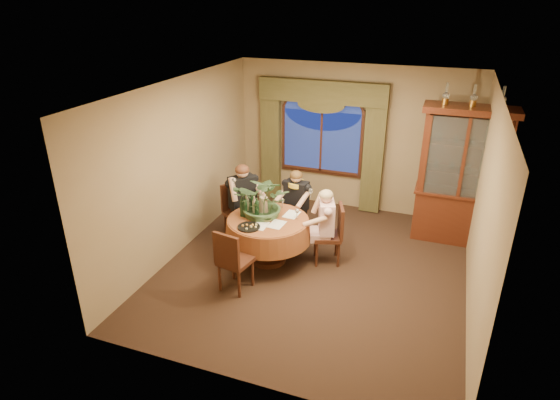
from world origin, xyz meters
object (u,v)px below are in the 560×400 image
(oil_lamp_left, at_px, (446,94))
(wine_bottle_5, at_px, (245,207))
(wine_bottle_4, at_px, (242,206))
(person_pink, at_px, (326,226))
(stoneware_vase, at_px, (263,206))
(wine_bottle_0, at_px, (254,206))
(oil_lamp_right, at_px, (503,97))
(chair_right, at_px, (327,235))
(centerpiece_plant, at_px, (264,180))
(dining_table, at_px, (268,240))
(chair_back_right, at_px, (293,211))
(wine_bottle_2, at_px, (253,202))
(olive_bowl, at_px, (267,220))
(oil_lamp_center, at_px, (474,96))
(wine_bottle_1, at_px, (247,204))
(person_scarf, at_px, (296,204))
(chair_back, at_px, (238,213))
(wine_bottle_3, at_px, (257,208))
(china_cabinet, at_px, (460,177))
(chair_front_left, at_px, (235,259))
(person_back, at_px, (243,202))

(oil_lamp_left, height_order, wine_bottle_5, oil_lamp_left)
(wine_bottle_4, bearing_deg, person_pink, 15.19)
(stoneware_vase, xyz_separation_m, wine_bottle_0, (-0.11, -0.10, 0.02))
(oil_lamp_right, xyz_separation_m, wine_bottle_4, (-3.55, -1.82, -1.59))
(chair_right, bearing_deg, centerpiece_plant, 82.00)
(wine_bottle_0, bearing_deg, person_pink, 14.09)
(oil_lamp_left, bearing_deg, stoneware_vase, -146.15)
(person_pink, relative_size, stoneware_vase, 4.15)
(wine_bottle_0, bearing_deg, wine_bottle_5, -146.66)
(oil_lamp_left, bearing_deg, dining_table, -142.70)
(dining_table, xyz_separation_m, oil_lamp_right, (3.14, 1.77, 2.13))
(chair_back_right, xyz_separation_m, wine_bottle_2, (-0.40, -0.80, 0.44))
(olive_bowl, bearing_deg, oil_lamp_center, 34.28)
(oil_lamp_left, relative_size, wine_bottle_1, 1.03)
(person_scarf, height_order, wine_bottle_2, person_scarf)
(oil_lamp_right, height_order, centerpiece_plant, oil_lamp_right)
(chair_back, xyz_separation_m, person_scarf, (0.93, 0.38, 0.14))
(wine_bottle_3, bearing_deg, wine_bottle_0, 140.45)
(oil_lamp_left, relative_size, wine_bottle_5, 1.03)
(chair_back, relative_size, wine_bottle_3, 2.91)
(china_cabinet, height_order, oil_lamp_left, oil_lamp_left)
(dining_table, distance_m, wine_bottle_3, 0.57)
(stoneware_vase, bearing_deg, chair_front_left, -91.96)
(chair_right, distance_m, stoneware_vase, 1.10)
(oil_lamp_right, height_order, person_pink, oil_lamp_right)
(wine_bottle_0, bearing_deg, oil_lamp_left, 34.29)
(china_cabinet, xyz_separation_m, centerpiece_plant, (-2.83, -1.66, 0.18))
(olive_bowl, bearing_deg, wine_bottle_0, 156.80)
(person_pink, distance_m, wine_bottle_4, 1.35)
(person_pink, bearing_deg, person_back, 61.08)
(wine_bottle_0, distance_m, wine_bottle_5, 0.15)
(oil_lamp_left, xyz_separation_m, centerpiece_plant, (-2.42, -1.66, -1.16))
(chair_right, height_order, wine_bottle_1, wine_bottle_1)
(wine_bottle_3, bearing_deg, wine_bottle_2, 129.78)
(person_pink, distance_m, person_scarf, 0.93)
(chair_back_right, height_order, chair_back, same)
(oil_lamp_center, bearing_deg, china_cabinet, 0.00)
(chair_back, relative_size, person_scarf, 0.77)
(person_pink, height_order, olive_bowl, person_pink)
(wine_bottle_5, bearing_deg, wine_bottle_3, 9.78)
(chair_right, relative_size, chair_front_left, 1.00)
(chair_front_left, height_order, person_pink, person_pink)
(dining_table, distance_m, wine_bottle_4, 0.68)
(dining_table, height_order, centerpiece_plant, centerpiece_plant)
(wine_bottle_1, bearing_deg, dining_table, -10.05)
(wine_bottle_0, xyz_separation_m, wine_bottle_2, (-0.08, 0.12, 0.00))
(person_back, xyz_separation_m, wine_bottle_4, (0.27, -0.60, 0.23))
(centerpiece_plant, bearing_deg, wine_bottle_4, -153.45)
(chair_back_right, xyz_separation_m, wine_bottle_0, (-0.32, -0.93, 0.44))
(chair_front_left, relative_size, wine_bottle_2, 2.91)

